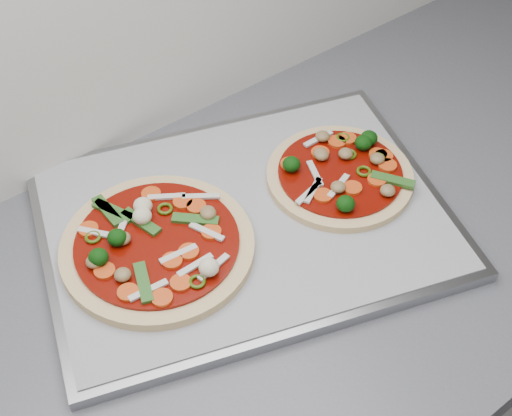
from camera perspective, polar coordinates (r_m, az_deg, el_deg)
base_cabinet at (r=1.42m, az=12.28°, el=-9.43°), size 3.60×0.60×0.86m
countertop at (r=1.09m, az=15.97°, el=3.97°), size 3.60×0.60×0.04m
baking_tray at (r=0.92m, az=-0.90°, el=-1.00°), size 0.60×0.52×0.02m
parchment at (r=0.91m, az=-0.90°, el=-0.61°), size 0.58×0.49×0.00m
pizza_left at (r=0.87m, az=-7.98°, el=-2.93°), size 0.31×0.31×0.04m
pizza_right at (r=0.96m, az=6.81°, el=2.81°), size 0.27×0.27×0.03m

